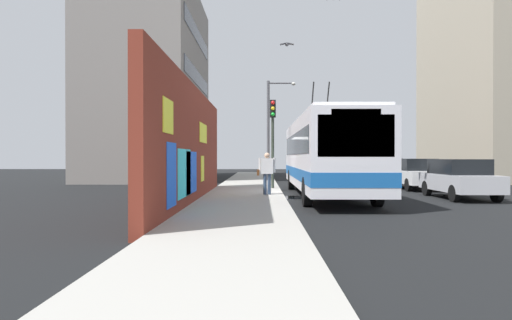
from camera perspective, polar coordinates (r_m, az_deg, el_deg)
name	(u,v)px	position (r m, az deg, el deg)	size (l,w,h in m)	color
ground_plane	(282,194)	(19.51, 3.37, -4.50)	(80.00, 80.00, 0.00)	black
sidewalk_slab	(246,193)	(19.50, -1.35, -4.29)	(48.00, 3.20, 0.15)	#9E9B93
graffiti_wall	(193,146)	(15.68, -8.25, 1.84)	(14.19, 0.32, 4.14)	maroon
building_far_left	(152,86)	(34.42, -13.46, 9.41)	(13.72, 7.00, 14.11)	gray
building_far_right	(503,75)	(37.61, 29.56, 9.66)	(12.82, 8.30, 15.50)	#9E937F
city_bus	(325,153)	(18.72, 9.01, 0.87)	(12.06, 2.63, 5.06)	silver
parked_car_silver	(459,178)	(19.27, 24.95, -2.13)	(4.07, 1.77, 1.58)	#B7B7BC
parked_car_white	(413,173)	(24.10, 19.85, -1.60)	(4.69, 1.77, 1.58)	white
parked_car_red	(383,170)	(29.58, 16.19, -1.22)	(4.83, 1.93, 1.58)	#B21E19
parked_car_navy	(362,168)	(35.24, 13.64, -0.96)	(4.48, 1.77, 1.58)	navy
pedestrian_at_curb	(267,170)	(17.65, 1.42, -1.30)	(0.23, 0.75, 1.69)	#2D3F59
traffic_light	(273,129)	(21.19, 2.20, 4.09)	(0.49, 0.28, 4.29)	#2D382D
street_lamp	(272,123)	(28.28, 2.04, 4.86)	(0.44, 1.86, 6.43)	#4C4C51
curbside_puddle	(298,197)	(18.10, 5.49, -4.88)	(1.63, 1.63, 0.00)	black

